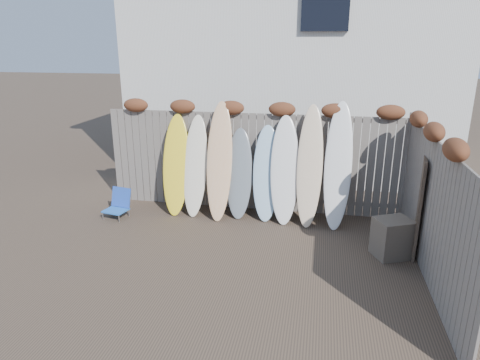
% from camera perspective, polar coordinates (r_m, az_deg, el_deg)
% --- Properties ---
extents(ground, '(80.00, 80.00, 0.00)m').
position_cam_1_polar(ground, '(6.89, -1.93, -10.99)').
color(ground, '#493A2D').
extents(back_fence, '(6.05, 0.28, 2.24)m').
position_cam_1_polar(back_fence, '(8.64, 1.90, 3.52)').
color(back_fence, slate).
rests_on(back_fence, ground).
extents(right_fence, '(0.28, 4.40, 2.24)m').
position_cam_1_polar(right_fence, '(6.70, 24.35, -2.77)').
color(right_fence, slate).
rests_on(right_fence, ground).
extents(house, '(8.50, 5.50, 6.33)m').
position_cam_1_polar(house, '(12.40, 7.26, 17.17)').
color(house, silver).
rests_on(house, ground).
extents(beach_chair, '(0.50, 0.52, 0.56)m').
position_cam_1_polar(beach_chair, '(8.86, -15.91, -3.07)').
color(beach_chair, blue).
rests_on(beach_chair, ground).
extents(wooden_crate, '(0.69, 0.64, 0.64)m').
position_cam_1_polar(wooden_crate, '(7.37, 19.64, -7.28)').
color(wooden_crate, '#423831').
rests_on(wooden_crate, ground).
extents(lattice_panel, '(0.25, 1.08, 1.63)m').
position_cam_1_polar(lattice_panel, '(7.58, 22.77, -2.88)').
color(lattice_panel, '#382D22').
rests_on(lattice_panel, ground).
extents(surfboard_0, '(0.59, 0.74, 1.97)m').
position_cam_1_polar(surfboard_0, '(8.67, -8.54, 2.01)').
color(surfboard_0, yellow).
rests_on(surfboard_0, ground).
extents(surfboard_1, '(0.48, 0.70, 1.97)m').
position_cam_1_polar(surfboard_1, '(8.55, -5.97, 1.89)').
color(surfboard_1, '#EDE3CA').
rests_on(surfboard_1, ground).
extents(surfboard_2, '(0.54, 0.82, 2.25)m').
position_cam_1_polar(surfboard_2, '(8.31, -2.75, 2.53)').
color(surfboard_2, tan).
rests_on(surfboard_2, ground).
extents(surfboard_3, '(0.56, 0.67, 1.73)m').
position_cam_1_polar(surfboard_3, '(8.41, -0.11, 0.88)').
color(surfboard_3, slate).
rests_on(surfboard_3, ground).
extents(surfboard_4, '(0.57, 0.69, 1.81)m').
position_cam_1_polar(surfboard_4, '(8.30, 3.54, 0.90)').
color(surfboard_4, '#A1C7E5').
rests_on(surfboard_4, ground).
extents(surfboard_5, '(0.61, 0.77, 2.02)m').
position_cam_1_polar(surfboard_5, '(8.18, 5.98, 1.34)').
color(surfboard_5, white).
rests_on(surfboard_5, ground).
extents(surfboard_6, '(0.49, 0.79, 2.23)m').
position_cam_1_polar(surfboard_6, '(8.12, 9.29, 1.87)').
color(surfboard_6, beige).
rests_on(surfboard_6, ground).
extents(surfboard_7, '(0.54, 0.83, 2.31)m').
position_cam_1_polar(surfboard_7, '(8.11, 12.95, 1.88)').
color(surfboard_7, white).
rests_on(surfboard_7, ground).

